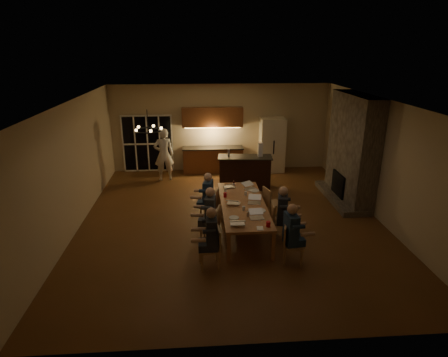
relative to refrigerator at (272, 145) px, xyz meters
The scene contains 44 objects.
floor 4.67m from the refrigerator, 114.60° to the right, with size 9.00×9.00×0.00m, color brown.
back_wall 2.03m from the refrigerator, 168.98° to the left, with size 8.00×0.04×3.20m, color tan.
left_wall 7.25m from the refrigerator, 144.97° to the right, with size 0.04×9.00×3.20m, color tan.
right_wall 4.70m from the refrigerator, 62.94° to the right, with size 0.04×9.00×3.20m, color tan.
ceiling 5.08m from the refrigerator, 114.60° to the right, with size 8.00×9.00×0.04m, color white.
french_doors 4.61m from the refrigerator, behind, with size 1.86×0.08×2.10m, color black.
fireplace 3.51m from the refrigerator, 58.61° to the right, with size 0.58×2.50×3.20m, color #6A5F53.
kitchenette 2.21m from the refrigerator, behind, with size 2.24×0.68×2.40m, color brown, non-canonical shape.
refrigerator is the anchor object (origin of this frame).
dining_table 5.09m from the refrigerator, 109.15° to the right, with size 1.10×3.06×0.75m, color #BE7C4C.
bar_island 2.16m from the refrigerator, 125.45° to the right, with size 1.75×0.68×1.08m, color black.
chair_left_near 6.89m from the refrigerator, 111.95° to the right, with size 0.44×0.44×0.89m, color tan, non-canonical shape.
chair_left_mid 5.86m from the refrigerator, 115.49° to the right, with size 0.44×0.44×0.89m, color tan, non-canonical shape.
chair_left_far 4.86m from the refrigerator, 121.08° to the right, with size 0.44×0.44×0.89m, color tan, non-canonical shape.
chair_right_near 6.41m from the refrigerator, 96.67° to the right, with size 0.44×0.44×0.89m, color tan, non-canonical shape.
chair_right_mid 5.28m from the refrigerator, 98.48° to the right, with size 0.44×0.44×0.89m, color tan, non-canonical shape.
chair_right_far 4.21m from the refrigerator, 100.38° to the right, with size 0.44×0.44×0.89m, color tan, non-canonical shape.
person_left_near 6.88m from the refrigerator, 111.48° to the right, with size 0.60×0.60×1.38m, color #252930, non-canonical shape.
person_right_near 6.40m from the refrigerator, 97.39° to the right, with size 0.60×0.60×1.38m, color navy, non-canonical shape.
person_left_mid 5.82m from the refrigerator, 115.44° to the right, with size 0.60×0.60×1.38m, color #3A4045, non-canonical shape.
person_right_mid 5.38m from the refrigerator, 98.37° to the right, with size 0.60×0.60×1.38m, color #252930, non-canonical shape.
person_left_far 4.90m from the refrigerator, 120.97° to the right, with size 0.60×0.60×1.38m, color navy, non-canonical shape.
standing_person 4.00m from the refrigerator, 169.26° to the right, with size 0.68×0.44×1.85m, color silver.
chandelier 6.72m from the refrigerator, 126.08° to the right, with size 0.60×0.60×0.03m, color black.
laptop_a 6.20m from the refrigerator, 108.04° to the right, with size 0.32×0.28×0.23m, color silver, non-canonical shape.
laptop_b 5.83m from the refrigerator, 104.39° to the right, with size 0.32×0.28×0.23m, color silver, non-canonical shape.
laptop_c 5.13m from the refrigerator, 111.72° to the right, with size 0.32×0.28×0.23m, color silver, non-canonical shape.
laptop_d 4.97m from the refrigerator, 106.03° to the right, with size 0.32×0.28×0.23m, color silver, non-canonical shape.
laptop_e 4.08m from the refrigerator, 117.81° to the right, with size 0.32×0.28×0.23m, color silver, non-canonical shape.
laptop_f 4.03m from the refrigerator, 109.56° to the right, with size 0.32×0.28×0.23m, color silver, non-canonical shape.
mug_front 5.46m from the refrigerator, 108.12° to the right, with size 0.07×0.07×0.10m, color silver.
mug_mid 4.50m from the refrigerator, 109.82° to the right, with size 0.07×0.07×0.10m, color silver.
mug_back 4.44m from the refrigerator, 117.28° to the right, with size 0.07×0.07×0.10m, color silver.
redcup_near 6.21m from the refrigerator, 101.75° to the right, with size 0.10×0.10×0.12m, color red.
redcup_mid 4.79m from the refrigerator, 115.68° to the right, with size 0.08×0.08×0.12m, color red.
can_silver 5.76m from the refrigerator, 106.50° to the right, with size 0.07×0.07×0.12m, color #B2B2B7.
can_cola 3.87m from the refrigerator, 117.05° to the right, with size 0.06×0.06×0.12m, color #3F0F0C.
can_right 4.70m from the refrigerator, 105.08° to the right, with size 0.07×0.07×0.12m, color #B2B2B7.
plate_near 5.41m from the refrigerator, 103.85° to the right, with size 0.25×0.25×0.02m, color silver.
plate_left 5.93m from the refrigerator, 109.37° to the right, with size 0.23×0.23×0.02m, color silver.
plate_far 4.14m from the refrigerator, 107.51° to the right, with size 0.26×0.26×0.02m, color silver.
notepad 6.33m from the refrigerator, 103.32° to the right, with size 0.14×0.20×0.01m, color white.
bar_bottle 2.43m from the refrigerator, 136.55° to the right, with size 0.07×0.07×0.24m, color #99999E.
bar_blender 1.89m from the refrigerator, 113.08° to the right, with size 0.14×0.14×0.45m, color silver.
Camera 1 is at (-0.86, -9.18, 4.48)m, focal length 30.00 mm.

